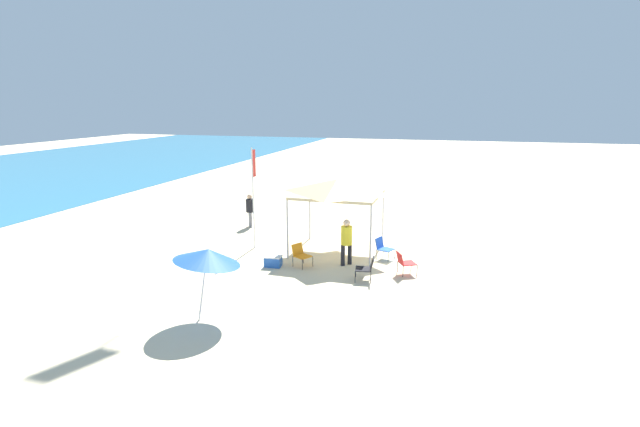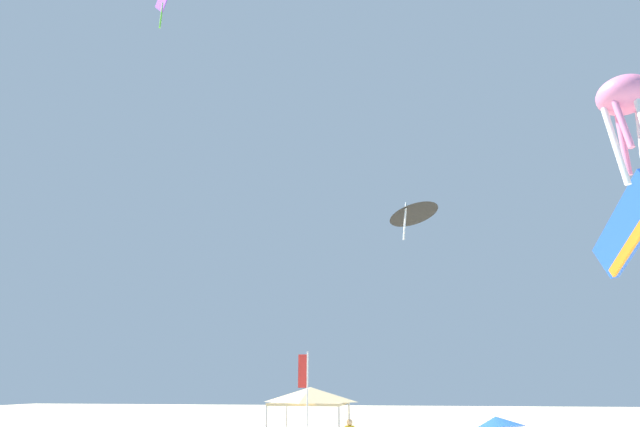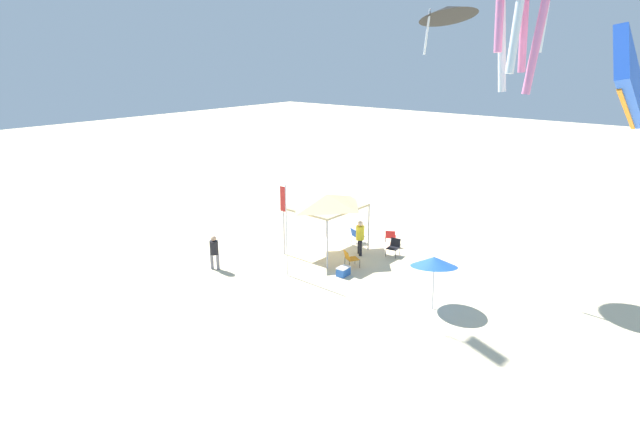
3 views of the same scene
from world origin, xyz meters
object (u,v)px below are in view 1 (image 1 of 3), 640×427
canopy_tent (338,188)px  folding_chair_right_of_tent (367,267)px  folding_chair_near_cooler (383,247)px  folding_chair_facing_ocean (404,261)px  person_beachcomber (250,208)px  banner_flag (253,189)px  beach_umbrella (208,256)px  person_far_stroller (347,238)px  folding_chair_left_of_tent (301,254)px  cooler_box (273,261)px

canopy_tent → folding_chair_right_of_tent: (-2.83, -1.73, -2.15)m
folding_chair_near_cooler → canopy_tent: bearing=99.2°
folding_chair_facing_ocean → person_beachcomber: size_ratio=0.51×
folding_chair_facing_ocean → banner_flag: 6.77m
beach_umbrella → folding_chair_right_of_tent: beach_umbrella is taller
folding_chair_facing_ocean → person_far_stroller: size_ratio=0.47×
folding_chair_left_of_tent → folding_chair_near_cooler: 3.25m
canopy_tent → banner_flag: 3.44m
banner_flag → folding_chair_right_of_tent: bearing=-115.0°
folding_chair_left_of_tent → folding_chair_near_cooler: size_ratio=1.00×
beach_umbrella → folding_chair_facing_ocean: beach_umbrella is taller
folding_chair_right_of_tent → banner_flag: banner_flag is taller
beach_umbrella → folding_chair_near_cooler: 7.61m
beach_umbrella → folding_chair_facing_ocean: (4.93, -4.83, -1.36)m
cooler_box → person_beachcomber: person_beachcomber is taller
folding_chair_near_cooler → folding_chair_facing_ocean: same height
folding_chair_near_cooler → folding_chair_right_of_tent: 2.40m
folding_chair_left_of_tent → person_far_stroller: 1.78m
cooler_box → folding_chair_near_cooler: bearing=-62.2°
folding_chair_near_cooler → banner_flag: 5.71m
person_beachcomber → folding_chair_facing_ocean: bearing=-148.3°
canopy_tent → folding_chair_left_of_tent: bearing=157.1°
person_far_stroller → person_beachcomber: bearing=-82.7°
folding_chair_near_cooler → folding_chair_left_of_tent: bearing=142.2°
banner_flag → person_far_stroller: banner_flag is taller
beach_umbrella → folding_chair_left_of_tent: size_ratio=2.74×
beach_umbrella → folding_chair_right_of_tent: size_ratio=2.74×
folding_chair_facing_ocean → person_far_stroller: bearing=51.6°
canopy_tent → cooler_box: bearing=142.8°
beach_umbrella → person_beachcomber: bearing=17.9°
folding_chair_right_of_tent → canopy_tent: bearing=-157.4°
canopy_tent → folding_chair_left_of_tent: canopy_tent is taller
folding_chair_near_cooler → banner_flag: size_ratio=0.20×
folding_chair_right_of_tent → person_beachcomber: person_beachcomber is taller
folding_chair_left_of_tent → banner_flag: banner_flag is taller
person_beachcomber → person_far_stroller: size_ratio=0.93×
cooler_box → beach_umbrella: bearing=178.5°
person_beachcomber → person_far_stroller: 7.00m
canopy_tent → folding_chair_near_cooler: canopy_tent is taller
folding_chair_left_of_tent → banner_flag: bearing=86.6°
cooler_box → folding_chair_right_of_tent: bearing=-96.6°
folding_chair_left_of_tent → folding_chair_right_of_tent: (-0.75, -2.60, 0.00)m
folding_chair_near_cooler → person_beachcomber: size_ratio=0.51×
folding_chair_facing_ocean → cooler_box: size_ratio=1.27×
folding_chair_facing_ocean → cooler_box: 4.75m
folding_chair_near_cooler → person_far_stroller: (-1.07, 1.21, 0.55)m
folding_chair_near_cooler → beach_umbrella: bearing=170.6°
beach_umbrella → banner_flag: size_ratio=0.54×
canopy_tent → person_far_stroller: size_ratio=1.93×
folding_chair_left_of_tent → person_far_stroller: size_ratio=0.47×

